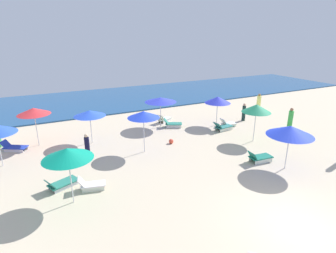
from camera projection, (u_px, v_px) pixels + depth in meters
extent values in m
plane|color=beige|center=(300.00, 228.00, 10.37)|extent=(60.00, 60.00, 0.00)
cube|color=navy|center=(117.00, 98.00, 30.66)|extent=(60.00, 11.98, 0.12)
cylinder|color=silver|center=(91.00, 129.00, 18.14)|extent=(0.05, 0.05, 1.88)
cone|color=blue|center=(90.00, 113.00, 17.77)|extent=(2.07, 2.07, 0.37)
cylinder|color=silver|center=(217.00, 114.00, 21.67)|extent=(0.05, 0.05, 1.83)
cone|color=#2933C5|center=(218.00, 100.00, 21.29)|extent=(2.04, 2.04, 0.50)
cube|color=silver|center=(226.00, 129.00, 20.60)|extent=(1.24, 0.17, 0.24)
cube|color=silver|center=(221.00, 127.00, 21.05)|extent=(1.24, 0.17, 0.24)
cube|color=#2E7A70|center=(224.00, 127.00, 20.78)|extent=(1.44, 0.80, 0.06)
cube|color=#2E7A70|center=(218.00, 125.00, 20.38)|extent=(0.51, 0.67, 0.46)
cube|color=silver|center=(231.00, 126.00, 21.44)|extent=(1.02, 0.10, 0.18)
cube|color=silver|center=(227.00, 124.00, 21.90)|extent=(1.02, 0.10, 0.18)
cube|color=silver|center=(229.00, 124.00, 21.63)|extent=(1.16, 0.69, 0.06)
cube|color=silver|center=(223.00, 122.00, 21.37)|extent=(0.40, 0.62, 0.49)
cylinder|color=silver|center=(287.00, 152.00, 14.64)|extent=(0.05, 0.05, 1.92)
cone|color=blue|center=(290.00, 131.00, 14.24)|extent=(2.42, 2.42, 0.53)
cube|color=silver|center=(264.00, 161.00, 15.46)|extent=(1.17, 0.15, 0.26)
cube|color=silver|center=(257.00, 157.00, 15.95)|extent=(1.17, 0.15, 0.26)
cube|color=#1A745C|center=(261.00, 157.00, 15.65)|extent=(1.36, 0.77, 0.06)
cube|color=#1A745C|center=(252.00, 155.00, 15.38)|extent=(0.34, 0.64, 0.41)
cylinder|color=silver|center=(144.00, 135.00, 16.68)|extent=(0.05, 0.05, 2.22)
cone|color=blue|center=(143.00, 114.00, 16.25)|extent=(1.94, 1.94, 0.40)
cylinder|color=silver|center=(71.00, 181.00, 11.61)|extent=(0.05, 0.05, 2.10)
cone|color=#0A9673|center=(67.00, 153.00, 11.19)|extent=(2.10, 2.10, 0.47)
cube|color=silver|center=(67.00, 187.00, 12.97)|extent=(1.15, 0.52, 0.18)
cube|color=silver|center=(61.00, 183.00, 13.32)|extent=(1.15, 0.52, 0.18)
cube|color=#2A7C6A|center=(64.00, 183.00, 13.10)|extent=(1.53, 1.16, 0.06)
cube|color=#2A7C6A|center=(50.00, 185.00, 12.59)|extent=(0.52, 0.71, 0.40)
cube|color=silver|center=(93.00, 190.00, 12.71)|extent=(1.00, 0.28, 0.22)
cube|color=silver|center=(94.00, 184.00, 13.15)|extent=(1.00, 0.28, 0.22)
cube|color=white|center=(93.00, 184.00, 12.88)|extent=(1.24, 0.81, 0.06)
cube|color=white|center=(81.00, 182.00, 12.71)|extent=(0.44, 0.60, 0.42)
cylinder|color=silver|center=(37.00, 130.00, 17.68)|extent=(0.05, 0.05, 2.13)
cone|color=red|center=(34.00, 111.00, 17.26)|extent=(2.03, 2.03, 0.42)
cube|color=silver|center=(13.00, 151.00, 16.93)|extent=(1.09, 0.68, 0.20)
cube|color=silver|center=(19.00, 147.00, 17.43)|extent=(1.09, 0.68, 0.20)
cube|color=#233DB9|center=(16.00, 147.00, 17.14)|extent=(1.51, 1.25, 0.06)
cube|color=#233DB9|center=(5.00, 144.00, 17.12)|extent=(0.62, 0.70, 0.43)
cylinder|color=silver|center=(0.00, 150.00, 14.90)|extent=(0.05, 0.05, 1.94)
cylinder|color=silver|center=(161.00, 114.00, 21.27)|extent=(0.05, 0.05, 2.01)
cone|color=blue|center=(161.00, 100.00, 20.88)|extent=(2.45, 2.45, 0.35)
cube|color=silver|center=(167.00, 121.00, 22.67)|extent=(1.00, 0.58, 0.22)
cube|color=silver|center=(162.00, 120.00, 22.93)|extent=(1.00, 0.58, 0.22)
cube|color=silver|center=(165.00, 119.00, 22.76)|extent=(1.37, 1.10, 0.06)
cube|color=silver|center=(161.00, 118.00, 22.23)|extent=(0.61, 0.66, 0.51)
cube|color=silver|center=(174.00, 127.00, 21.20)|extent=(1.04, 0.55, 0.25)
cube|color=silver|center=(174.00, 124.00, 21.71)|extent=(1.04, 0.55, 0.25)
cube|color=#2C836B|center=(174.00, 124.00, 21.41)|extent=(1.43, 1.14, 0.06)
cube|color=#2C836B|center=(166.00, 121.00, 21.35)|extent=(0.58, 0.69, 0.42)
cylinder|color=silver|center=(255.00, 127.00, 18.43)|extent=(0.05, 0.05, 2.04)
cone|color=#238B5C|center=(257.00, 108.00, 18.01)|extent=(1.92, 1.92, 0.54)
cylinder|color=#F2F776|center=(259.00, 103.00, 26.07)|extent=(0.44, 0.44, 1.37)
sphere|color=olive|center=(260.00, 95.00, 25.81)|extent=(0.24, 0.24, 0.24)
cylinder|color=#152B28|center=(244.00, 113.00, 22.89)|extent=(0.32, 0.32, 1.28)
sphere|color=tan|center=(245.00, 105.00, 22.65)|extent=(0.22, 0.22, 0.22)
cylinder|color=black|center=(87.00, 148.00, 15.83)|extent=(0.33, 0.33, 1.37)
sphere|color=beige|center=(86.00, 136.00, 15.58)|extent=(0.23, 0.23, 0.23)
cylinder|color=green|center=(290.00, 119.00, 21.22)|extent=(0.43, 0.43, 1.34)
sphere|color=#996648|center=(292.00, 110.00, 20.97)|extent=(0.25, 0.25, 0.25)
sphere|color=#E1452E|center=(171.00, 141.00, 18.26)|extent=(0.31, 0.31, 0.31)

